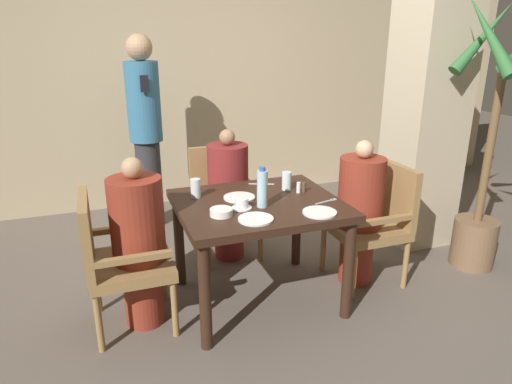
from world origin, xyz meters
The scene contains 24 objects.
ground_plane centered at (0.00, 0.00, 0.00)m, with size 16.00×16.00×0.00m, color #60564C.
wall_back centered at (0.00, 2.21, 1.40)m, with size 8.00×0.06×2.80m.
pillar_stone centered at (1.66, 0.49, 1.35)m, with size 0.51×0.51×2.70m.
dining_table centered at (0.00, 0.00, 0.62)m, with size 1.05×0.90×0.72m.
chair_left_side centered at (-0.91, 0.00, 0.48)m, with size 0.50×0.50×0.87m.
diner_in_left_chair centered at (-0.77, 0.00, 0.56)m, with size 0.32×0.32×1.09m.
chair_far_side centered at (0.00, 0.83, 0.48)m, with size 0.50×0.50×0.87m.
diner_in_far_chair centered at (0.00, 0.70, 0.55)m, with size 0.32×0.32×1.07m.
chair_right_side centered at (0.91, 0.00, 0.48)m, with size 0.50×0.50×0.87m.
diner_in_right_chair centered at (0.77, 0.00, 0.55)m, with size 0.32×0.32×1.07m.
standing_host centered at (-0.51, 1.60, 0.94)m, with size 0.30×0.33×1.76m.
potted_palm centered at (1.78, -0.11, 0.79)m, with size 0.62×0.62×2.04m.
plate_main_left centered at (-0.12, -0.29, 0.73)m, with size 0.21×0.21×0.01m.
plate_main_right centered at (0.28, -0.32, 0.73)m, with size 0.21×0.21×0.01m.
plate_dessert_center centered at (-0.10, 0.10, 0.73)m, with size 0.21×0.21×0.01m.
teacup_with_saucer centered at (-0.14, -0.08, 0.75)m, with size 0.13×0.13×0.07m.
bowl_small centered at (-0.29, -0.15, 0.74)m, with size 0.14×0.14×0.04m.
water_bottle centered at (-0.01, -0.10, 0.84)m, with size 0.07×0.07×0.26m.
glass_tall_near centered at (-0.36, 0.21, 0.79)m, with size 0.07×0.07×0.13m.
glass_tall_mid centered at (0.27, 0.16, 0.79)m, with size 0.07×0.07×0.13m.
salt_shaker centered at (0.32, 0.07, 0.76)m, with size 0.03×0.03×0.07m.
pepper_shaker centered at (0.36, 0.07, 0.76)m, with size 0.03×0.03×0.07m.
fork_beside_plate centered at (0.43, -0.15, 0.73)m, with size 0.17×0.06×0.00m.
knife_beside_plate centered at (0.15, 0.33, 0.73)m, with size 0.17×0.08×0.00m.
Camera 1 is at (-0.95, -2.60, 1.74)m, focal length 32.00 mm.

